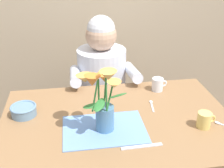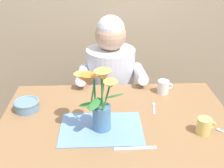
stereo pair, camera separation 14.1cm
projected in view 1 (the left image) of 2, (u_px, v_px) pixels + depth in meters
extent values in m
cube|color=olive|center=(118.00, 122.00, 1.46)|extent=(1.20, 0.80, 0.04)
cylinder|color=olive|center=(28.00, 147.00, 1.85)|extent=(0.06, 0.06, 0.70)
cylinder|color=olive|center=(184.00, 132.00, 2.00)|extent=(0.06, 0.06, 0.70)
cylinder|color=#4C4C56|center=(103.00, 133.00, 2.24)|extent=(0.30, 0.30, 0.40)
cylinder|color=silver|center=(102.00, 82.00, 2.04)|extent=(0.34, 0.34, 0.50)
sphere|color=tan|center=(101.00, 35.00, 1.88)|extent=(0.21, 0.21, 0.21)
sphere|color=silver|center=(101.00, 29.00, 1.86)|extent=(0.19, 0.19, 0.19)
cylinder|color=silver|center=(75.00, 76.00, 1.83)|extent=(0.07, 0.33, 0.12)
cylinder|color=silver|center=(132.00, 72.00, 1.88)|extent=(0.07, 0.33, 0.12)
cube|color=#6B93D1|center=(104.00, 129.00, 1.37)|extent=(0.40, 0.28, 0.00)
cylinder|color=teal|center=(105.00, 118.00, 1.34)|extent=(0.09, 0.09, 0.13)
cylinder|color=#2D7533|center=(109.00, 100.00, 1.29)|extent=(0.05, 0.05, 0.15)
cone|color=#EFA84C|center=(114.00, 85.00, 1.25)|extent=(0.07, 0.07, 0.04)
sphere|color=#E5D14C|center=(114.00, 84.00, 1.25)|extent=(0.02, 0.02, 0.02)
cylinder|color=#2D7533|center=(105.00, 96.00, 1.31)|extent=(0.03, 0.05, 0.16)
cone|color=orange|center=(105.00, 78.00, 1.29)|extent=(0.09, 0.09, 0.05)
sphere|color=#E5D14C|center=(105.00, 77.00, 1.29)|extent=(0.02, 0.02, 0.02)
cylinder|color=#2D7533|center=(95.00, 96.00, 1.31)|extent=(0.04, 0.01, 0.17)
cone|color=#EFA84C|center=(85.00, 79.00, 1.29)|extent=(0.11, 0.12, 0.04)
sphere|color=#E5D14C|center=(85.00, 78.00, 1.28)|extent=(0.02, 0.02, 0.02)
cylinder|color=#2D7533|center=(99.00, 98.00, 1.26)|extent=(0.01, 0.03, 0.20)
cone|color=orange|center=(92.00, 81.00, 1.20)|extent=(0.10, 0.10, 0.05)
sphere|color=#E5D14C|center=(92.00, 80.00, 1.19)|extent=(0.02, 0.02, 0.02)
cylinder|color=#2D7533|center=(106.00, 96.00, 1.24)|extent=(0.01, 0.01, 0.23)
cone|color=#EFA84C|center=(108.00, 76.00, 1.16)|extent=(0.11, 0.11, 0.05)
sphere|color=#E5D14C|center=(108.00, 75.00, 1.16)|extent=(0.02, 0.02, 0.02)
ellipsoid|color=#2D7533|center=(98.00, 108.00, 1.25)|extent=(0.08, 0.09, 0.04)
ellipsoid|color=#2D7533|center=(100.00, 105.00, 1.24)|extent=(0.08, 0.10, 0.03)
ellipsoid|color=#2D7533|center=(92.00, 106.00, 1.28)|extent=(0.10, 0.06, 0.01)
ellipsoid|color=#2D7533|center=(117.00, 96.00, 1.29)|extent=(0.09, 0.04, 0.04)
cylinder|color=#6689A8|center=(24.00, 111.00, 1.47)|extent=(0.13, 0.13, 0.05)
torus|color=#6689A8|center=(23.00, 107.00, 1.46)|extent=(0.14, 0.14, 0.01)
cube|color=silver|center=(142.00, 146.00, 1.25)|extent=(0.19, 0.02, 0.00)
cylinder|color=silver|center=(158.00, 84.00, 1.71)|extent=(0.07, 0.07, 0.08)
torus|color=silver|center=(164.00, 83.00, 1.72)|extent=(0.04, 0.01, 0.04)
cylinder|color=#E5C666|center=(204.00, 120.00, 1.37)|extent=(0.07, 0.07, 0.08)
torus|color=#E5C666|center=(211.00, 119.00, 1.37)|extent=(0.04, 0.01, 0.04)
cube|color=silver|center=(152.00, 107.00, 1.55)|extent=(0.02, 0.10, 0.00)
ellipsoid|color=silver|center=(151.00, 102.00, 1.60)|extent=(0.02, 0.03, 0.01)
ellipsoid|color=silver|center=(217.00, 123.00, 1.41)|extent=(0.03, 0.03, 0.01)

